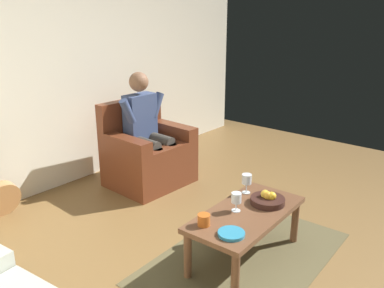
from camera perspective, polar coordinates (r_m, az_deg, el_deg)
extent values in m
plane|color=brown|center=(3.41, 13.25, -15.99)|extent=(6.57, 6.57, 0.00)
cube|color=beige|center=(4.68, -16.96, 11.38)|extent=(5.88, 0.06, 2.78)
cube|color=brown|center=(3.42, 7.34, -15.47)|extent=(1.77, 1.15, 0.01)
cube|color=#622E19|center=(4.64, -5.95, -3.21)|extent=(0.88, 0.76, 0.40)
cube|color=#622E19|center=(4.51, -5.54, -0.46)|extent=(0.56, 0.62, 0.10)
cube|color=#622E19|center=(4.76, -2.98, 1.50)|extent=(0.19, 0.73, 0.24)
cube|color=#622E19|center=(4.32, -9.49, -0.51)|extent=(0.19, 0.73, 0.24)
cube|color=#622E19|center=(4.71, -8.61, 3.04)|extent=(0.85, 0.16, 0.54)
cube|color=#384870|center=(4.56, -7.29, 3.75)|extent=(0.37, 0.20, 0.52)
sphere|color=brown|center=(4.47, -7.50, 8.65)|extent=(0.21, 0.21, 0.21)
cylinder|color=#3E3A33|center=(4.56, -4.60, 0.61)|extent=(0.15, 0.39, 0.13)
cylinder|color=#3E3A33|center=(4.52, -2.84, -3.05)|extent=(0.12, 0.12, 0.50)
cylinder|color=#384870|center=(4.63, -4.97, 5.51)|extent=(0.20, 0.10, 0.29)
cylinder|color=#3E3A33|center=(4.42, -6.57, -0.01)|extent=(0.15, 0.39, 0.13)
cylinder|color=#3E3A33|center=(4.38, -4.78, -3.80)|extent=(0.12, 0.12, 0.50)
cylinder|color=#384870|center=(4.36, -9.00, 4.55)|extent=(0.20, 0.10, 0.29)
cube|color=brown|center=(3.22, 7.63, -9.71)|extent=(1.06, 0.54, 0.04)
cylinder|color=brown|center=(3.61, 14.25, -10.55)|extent=(0.06, 0.06, 0.37)
cylinder|color=brown|center=(2.89, 6.09, -18.04)|extent=(0.06, 0.06, 0.37)
cylinder|color=brown|center=(3.77, 8.50, -8.87)|extent=(0.06, 0.06, 0.37)
cylinder|color=brown|center=(3.09, -0.61, -15.33)|extent=(0.06, 0.06, 0.37)
cylinder|color=#B07B49|center=(4.33, -25.15, -6.96)|extent=(0.35, 0.17, 0.36)
cylinder|color=black|center=(4.28, -24.88, -6.93)|extent=(0.10, 0.02, 0.10)
cylinder|color=silver|center=(3.51, 7.61, -6.76)|extent=(0.07, 0.07, 0.01)
cylinder|color=silver|center=(3.50, 7.64, -6.12)|extent=(0.01, 0.01, 0.08)
cylinder|color=silver|center=(3.46, 7.69, -4.89)|extent=(0.08, 0.08, 0.08)
cylinder|color=#590C19|center=(3.47, 7.68, -5.24)|extent=(0.07, 0.07, 0.03)
cylinder|color=silver|center=(3.21, 6.18, -9.27)|extent=(0.07, 0.07, 0.01)
cylinder|color=silver|center=(3.19, 6.21, -8.69)|extent=(0.01, 0.01, 0.07)
cylinder|color=silver|center=(3.16, 6.25, -7.51)|extent=(0.08, 0.08, 0.08)
cylinder|color=#590C19|center=(3.17, 6.24, -7.87)|extent=(0.07, 0.07, 0.03)
cylinder|color=#321B16|center=(3.35, 10.55, -7.83)|extent=(0.28, 0.28, 0.05)
sphere|color=gold|center=(3.33, 10.59, -7.13)|extent=(0.07, 0.07, 0.07)
sphere|color=gold|center=(3.33, 11.15, -7.18)|extent=(0.07, 0.07, 0.07)
sphere|color=gold|center=(3.35, 10.22, -6.94)|extent=(0.07, 0.07, 0.07)
cylinder|color=teal|center=(2.89, 5.55, -12.42)|extent=(0.19, 0.19, 0.02)
cylinder|color=#B4531A|center=(2.98, 1.67, -10.61)|extent=(0.09, 0.09, 0.09)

